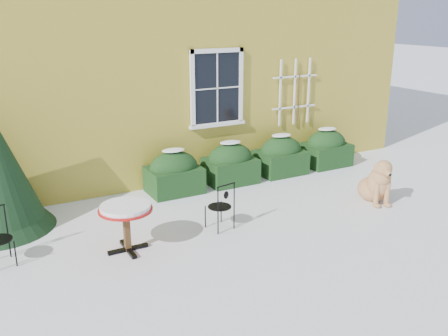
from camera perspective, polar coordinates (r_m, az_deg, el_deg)
ground at (r=8.23m, az=3.37°, el=-7.84°), size 80.00×80.00×0.00m
house at (r=13.87m, az=-12.43°, el=15.88°), size 12.40×8.40×6.40m
hedge_row at (r=10.93m, az=3.70°, el=0.91°), size 4.95×0.80×0.91m
bistro_table at (r=7.65m, az=-11.17°, el=-5.04°), size 0.82×0.82×0.76m
patio_chair_near at (r=8.34m, az=-0.35°, el=-4.34°), size 0.43×0.43×0.83m
dog at (r=9.95m, az=17.09°, el=-1.75°), size 0.75×0.98×0.92m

